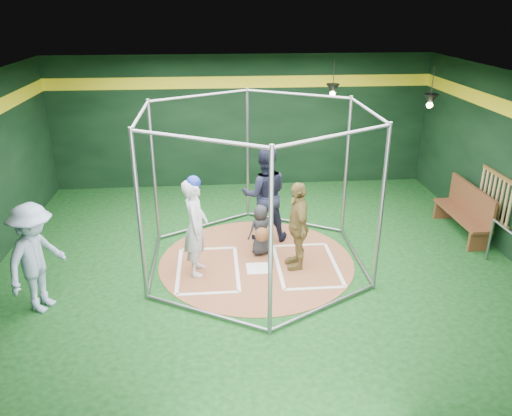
{
  "coord_description": "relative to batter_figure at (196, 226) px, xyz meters",
  "views": [
    {
      "loc": [
        -0.76,
        -8.61,
        4.74
      ],
      "look_at": [
        0.0,
        0.1,
        1.1
      ],
      "focal_mm": 35.0,
      "sensor_mm": 36.0,
      "label": 1
    }
  ],
  "objects": [
    {
      "name": "umpire",
      "position": [
        1.4,
        1.32,
        0.06
      ],
      "size": [
        0.99,
        0.78,
        2.01
      ],
      "primitive_type": "imported",
      "rotation": [
        0.0,
        0.0,
        3.12
      ],
      "color": "black",
      "rests_on": "clay_disc"
    },
    {
      "name": "room_shell",
      "position": [
        1.14,
        0.33,
        0.79
      ],
      "size": [
        10.1,
        9.1,
        3.53
      ],
      "color": "#0C340F",
      "rests_on": "ground"
    },
    {
      "name": "batting_cage",
      "position": [
        1.14,
        0.32,
        0.54
      ],
      "size": [
        4.05,
        4.67,
        3.0
      ],
      "color": "gray",
      "rests_on": "ground"
    },
    {
      "name": "bat_rack",
      "position": [
        6.07,
        0.72,
        0.09
      ],
      "size": [
        0.07,
        1.25,
        0.98
      ],
      "color": "brown",
      "rests_on": "room_shell"
    },
    {
      "name": "batter_box_left",
      "position": [
        0.19,
        0.07,
        -0.94
      ],
      "size": [
        1.17,
        1.77,
        0.01
      ],
      "color": "white",
      "rests_on": "clay_disc"
    },
    {
      "name": "steel_railing",
      "position": [
        5.69,
        -0.47,
        -0.37
      ],
      "size": [
        0.05,
        1.02,
        0.88
      ],
      "color": "gray",
      "rests_on": "ground"
    },
    {
      "name": "batter_box_right",
      "position": [
        2.09,
        0.07,
        -0.94
      ],
      "size": [
        1.17,
        1.77,
        0.01
      ],
      "color": "white",
      "rests_on": "clay_disc"
    },
    {
      "name": "batter_figure",
      "position": [
        0.0,
        0.0,
        0.0
      ],
      "size": [
        0.49,
        0.7,
        1.91
      ],
      "color": "silver",
      "rests_on": "clay_disc"
    },
    {
      "name": "dugout_bench",
      "position": [
        5.77,
        1.22,
        -0.4
      ],
      "size": [
        0.44,
        1.88,
        1.1
      ],
      "color": "brown",
      "rests_on": "ground"
    },
    {
      "name": "catcher_figure",
      "position": [
        1.25,
        0.61,
        -0.42
      ],
      "size": [
        0.6,
        0.64,
        1.04
      ],
      "color": "black",
      "rests_on": "clay_disc"
    },
    {
      "name": "clay_disc",
      "position": [
        1.14,
        0.32,
        -0.95
      ],
      "size": [
        3.8,
        3.8,
        0.01
      ],
      "primitive_type": "cylinder",
      "color": "brown",
      "rests_on": "ground"
    },
    {
      "name": "visitor_leopard",
      "position": [
        1.89,
        0.07,
        -0.1
      ],
      "size": [
        0.46,
        1.02,
        1.7
      ],
      "primitive_type": "imported",
      "rotation": [
        0.0,
        0.0,
        -1.53
      ],
      "color": "#A58D47",
      "rests_on": "clay_disc"
    },
    {
      "name": "bystander_blue",
      "position": [
        -2.52,
        -0.95,
        -0.03
      ],
      "size": [
        1.1,
        1.38,
        1.86
      ],
      "primitive_type": "imported",
      "rotation": [
        0.0,
        0.0,
        1.18
      ],
      "color": "#94A7C5",
      "rests_on": "ground"
    },
    {
      "name": "pendant_lamp_far",
      "position": [
        5.14,
        2.32,
        1.78
      ],
      "size": [
        0.34,
        0.34,
        0.9
      ],
      "color": "black",
      "rests_on": "room_shell"
    },
    {
      "name": "pendant_lamp_near",
      "position": [
        3.34,
        3.92,
        1.78
      ],
      "size": [
        0.34,
        0.34,
        0.9
      ],
      "color": "black",
      "rests_on": "room_shell"
    },
    {
      "name": "home_plate",
      "position": [
        1.14,
        0.02,
        -0.94
      ],
      "size": [
        0.43,
        0.43,
        0.01
      ],
      "primitive_type": "cube",
      "color": "white",
      "rests_on": "clay_disc"
    }
  ]
}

